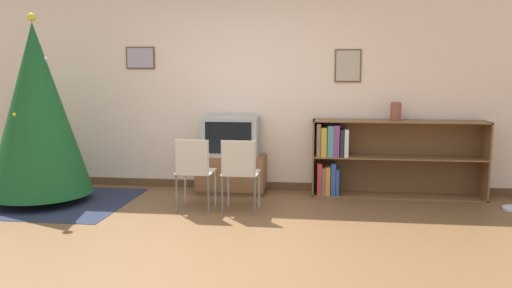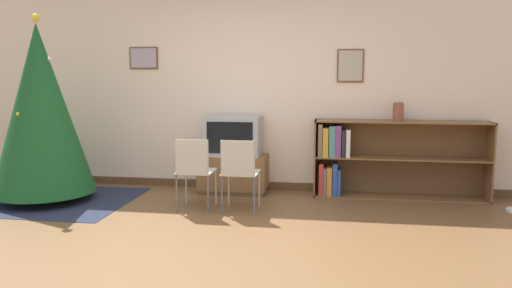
{
  "view_description": "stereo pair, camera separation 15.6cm",
  "coord_description": "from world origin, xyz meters",
  "px_view_note": "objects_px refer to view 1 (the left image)",
  "views": [
    {
      "loc": [
        0.93,
        -4.22,
        1.53
      ],
      "look_at": [
        0.23,
        1.25,
        0.75
      ],
      "focal_mm": 35.0,
      "sensor_mm": 36.0,
      "label": 1
    },
    {
      "loc": [
        1.09,
        -4.2,
        1.53
      ],
      "look_at": [
        0.23,
        1.25,
        0.75
      ],
      "focal_mm": 35.0,
      "sensor_mm": 36.0,
      "label": 2
    }
  ],
  "objects_px": {
    "television": "(231,136)",
    "folding_chair_right": "(240,171)",
    "tv_console": "(232,174)",
    "christmas_tree": "(37,110)",
    "vase": "(396,111)",
    "bookshelf": "(368,157)",
    "folding_chair_left": "(194,169)"
  },
  "relations": [
    {
      "from": "television",
      "to": "folding_chair_right",
      "type": "distance_m",
      "value": 0.99
    },
    {
      "from": "tv_console",
      "to": "television",
      "type": "xyz_separation_m",
      "value": [
        0.0,
        -0.0,
        0.5
      ]
    },
    {
      "from": "christmas_tree",
      "to": "vase",
      "type": "relative_size",
      "value": 9.66
    },
    {
      "from": "bookshelf",
      "to": "christmas_tree",
      "type": "bearing_deg",
      "value": -167.97
    },
    {
      "from": "christmas_tree",
      "to": "television",
      "type": "bearing_deg",
      "value": 19.39
    },
    {
      "from": "bookshelf",
      "to": "vase",
      "type": "xyz_separation_m",
      "value": [
        0.31,
        -0.01,
        0.58
      ]
    },
    {
      "from": "tv_console",
      "to": "television",
      "type": "height_order",
      "value": "television"
    },
    {
      "from": "television",
      "to": "bookshelf",
      "type": "bearing_deg",
      "value": 2.25
    },
    {
      "from": "christmas_tree",
      "to": "bookshelf",
      "type": "distance_m",
      "value": 4.05
    },
    {
      "from": "folding_chair_left",
      "to": "folding_chair_right",
      "type": "distance_m",
      "value": 0.51
    },
    {
      "from": "christmas_tree",
      "to": "tv_console",
      "type": "relative_size",
      "value": 2.53
    },
    {
      "from": "christmas_tree",
      "to": "television",
      "type": "distance_m",
      "value": 2.34
    },
    {
      "from": "tv_console",
      "to": "folding_chair_right",
      "type": "relative_size",
      "value": 1.07
    },
    {
      "from": "christmas_tree",
      "to": "television",
      "type": "xyz_separation_m",
      "value": [
        2.18,
        0.77,
        -0.37
      ]
    },
    {
      "from": "folding_chair_left",
      "to": "vase",
      "type": "xyz_separation_m",
      "value": [
        2.31,
        0.98,
        0.6
      ]
    },
    {
      "from": "television",
      "to": "vase",
      "type": "xyz_separation_m",
      "value": [
        2.05,
        0.06,
        0.33
      ]
    },
    {
      "from": "folding_chair_left",
      "to": "vase",
      "type": "distance_m",
      "value": 2.58
    },
    {
      "from": "folding_chair_left",
      "to": "bookshelf",
      "type": "relative_size",
      "value": 0.39
    },
    {
      "from": "christmas_tree",
      "to": "bookshelf",
      "type": "height_order",
      "value": "christmas_tree"
    },
    {
      "from": "christmas_tree",
      "to": "tv_console",
      "type": "bearing_deg",
      "value": 19.45
    },
    {
      "from": "bookshelf",
      "to": "folding_chair_left",
      "type": "bearing_deg",
      "value": -153.72
    },
    {
      "from": "television",
      "to": "vase",
      "type": "relative_size",
      "value": 3.09
    },
    {
      "from": "tv_console",
      "to": "folding_chair_right",
      "type": "distance_m",
      "value": 0.98
    },
    {
      "from": "folding_chair_right",
      "to": "christmas_tree",
      "type": "bearing_deg",
      "value": 176.46
    },
    {
      "from": "christmas_tree",
      "to": "folding_chair_left",
      "type": "bearing_deg",
      "value": -4.48
    },
    {
      "from": "christmas_tree",
      "to": "vase",
      "type": "bearing_deg",
      "value": 11.09
    },
    {
      "from": "tv_console",
      "to": "bookshelf",
      "type": "height_order",
      "value": "bookshelf"
    },
    {
      "from": "tv_console",
      "to": "folding_chair_right",
      "type": "bearing_deg",
      "value": -74.35
    },
    {
      "from": "tv_console",
      "to": "television",
      "type": "bearing_deg",
      "value": -90.0
    },
    {
      "from": "tv_console",
      "to": "vase",
      "type": "xyz_separation_m",
      "value": [
        2.05,
        0.06,
        0.83
      ]
    },
    {
      "from": "vase",
      "to": "television",
      "type": "bearing_deg",
      "value": -178.25
    },
    {
      "from": "folding_chair_left",
      "to": "christmas_tree",
      "type": "bearing_deg",
      "value": 175.52
    }
  ]
}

